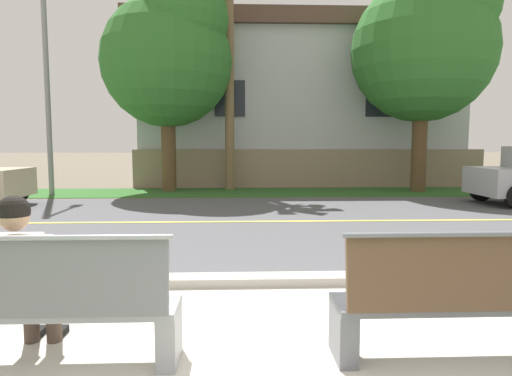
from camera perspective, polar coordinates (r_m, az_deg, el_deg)
ground_plane at (r=10.79m, az=-1.51°, el=-2.95°), size 140.00×140.00×0.00m
sidewalk_pavement at (r=3.46m, az=0.23°, el=-22.02°), size 44.00×3.60×0.01m
curb_edge at (r=5.25m, az=-0.70°, el=-11.62°), size 44.00×0.30×0.11m
street_asphalt at (r=9.31m, az=-1.39°, el=-4.31°), size 52.00×8.00×0.01m
road_centre_line at (r=9.31m, az=-1.39°, el=-4.28°), size 48.00×0.14×0.01m
far_verge_grass at (r=14.84m, az=-1.71°, el=-0.56°), size 48.00×2.80×0.02m
bench_left at (r=3.60m, az=-24.60°, el=-13.69°), size 1.78×0.48×1.01m
bench_right at (r=3.71m, az=24.14°, el=-13.11°), size 1.78×0.48×1.01m
seated_person_white at (r=3.79m, az=-27.43°, el=-9.35°), size 0.52×0.68×1.25m
streetlamp at (r=15.93m, az=-24.85°, el=14.94°), size 0.24×2.10×7.62m
shade_tree_far_left at (r=15.66m, az=-10.78°, el=16.64°), size 4.31×4.31×7.11m
shade_tree_left at (r=16.38m, az=21.04°, el=17.16°), size 4.65×4.65×7.67m
garden_wall at (r=16.86m, az=6.83°, el=2.51°), size 13.00×0.36×1.40m
house_across_street at (r=20.04m, az=4.94°, el=10.46°), size 13.32×6.91×6.51m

